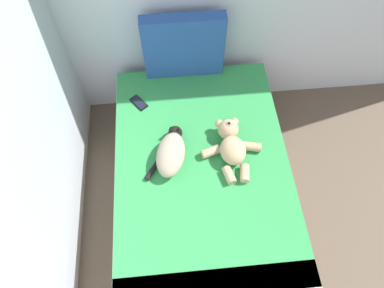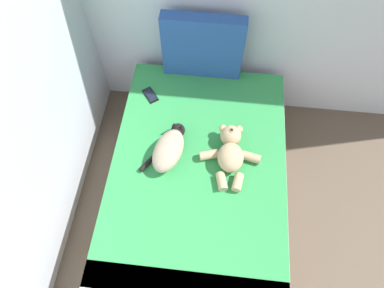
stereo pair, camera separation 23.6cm
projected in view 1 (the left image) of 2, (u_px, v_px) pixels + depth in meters
bed at (202, 185)px, 2.54m from camera, size 1.25×1.92×0.52m
patterned_cushion at (184, 47)px, 2.52m from camera, size 0.60×0.10×0.54m
cat at (171, 152)px, 2.30m from camera, size 0.32×0.42×0.15m
teddy_bear at (231, 145)px, 2.33m from camera, size 0.43×0.48×0.16m
cell_phone at (139, 103)px, 2.59m from camera, size 0.15×0.16×0.01m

